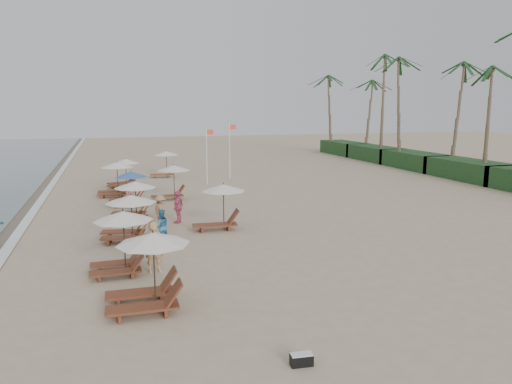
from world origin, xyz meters
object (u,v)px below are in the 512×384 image
object	(u,v)px
inland_station_0	(219,204)
beachgoer_far_b	(131,193)
lounger_station_2	(126,217)
inland_station_2	(164,161)
lounger_station_3	(132,199)
duffel_bag	(301,359)
lounger_station_4	(128,189)
inland_station_1	(171,179)
beachgoer_far_a	(178,207)
lounger_station_0	(145,274)
flag_pole_near	(207,153)
beachgoer_near	(155,247)
beachgoer_mid_b	(161,211)
lounger_station_6	(123,174)
lounger_station_1	(119,242)
lounger_station_5	(114,180)
beachgoer_mid_a	(161,226)

from	to	relation	value
inland_station_0	beachgoer_far_b	bearing A→B (deg)	117.50
lounger_station_2	inland_station_2	xyz separation A→B (m)	(3.93, 19.81, 0.33)
lounger_station_3	duffel_bag	distance (m)	17.12
beachgoer_far_b	lounger_station_4	bearing A→B (deg)	130.00
lounger_station_4	inland_station_2	distance (m)	12.08
lounger_station_2	inland_station_1	bearing A→B (deg)	71.26
inland_station_1	duffel_bag	distance (m)	21.94
inland_station_1	beachgoer_far_b	xyz separation A→B (m)	(-2.63, -1.15, -0.55)
lounger_station_2	beachgoer_far_a	bearing A→B (deg)	43.48
lounger_station_0	lounger_station_4	size ratio (longest dim) A/B	1.07
lounger_station_2	duffel_bag	xyz separation A→B (m)	(3.50, -12.53, -0.90)
inland_station_1	inland_station_2	xyz separation A→B (m)	(0.74, 10.43, 0.06)
lounger_station_4	inland_station_0	xyz separation A→B (m)	(4.11, -7.58, 0.29)
lounger_station_0	duffel_bag	world-z (taller)	lounger_station_0
beachgoer_far_b	lounger_station_2	bearing A→B (deg)	-132.14
lounger_station_0	beachgoer_far_b	size ratio (longest dim) A/B	1.72
lounger_station_4	beachgoer_far_b	xyz separation A→B (m)	(0.18, -0.04, -0.20)
beachgoer_far_b	flag_pole_near	xyz separation A→B (m)	(6.15, 6.59, 1.71)
lounger_station_3	beachgoer_far_a	world-z (taller)	lounger_station_3
beachgoer_near	duffel_bag	size ratio (longest dim) A/B	3.47
lounger_station_0	beachgoer_mid_b	distance (m)	10.06
lounger_station_2	lounger_station_6	distance (m)	15.38
lounger_station_2	duffel_bag	distance (m)	13.04
lounger_station_1	duffel_bag	world-z (taller)	lounger_station_1
lounger_station_3	inland_station_1	distance (m)	5.78
lounger_station_4	inland_station_2	bearing A→B (deg)	72.90
lounger_station_1	lounger_station_5	xyz separation A→B (m)	(0.07, 16.23, -0.05)
lounger_station_0	lounger_station_3	world-z (taller)	lounger_station_0
lounger_station_1	beachgoer_near	xyz separation A→B (m)	(1.25, -0.26, -0.23)
lounger_station_0	lounger_station_4	bearing A→B (deg)	89.52
inland_station_1	beachgoer_mid_b	distance (m)	7.68
lounger_station_1	beachgoer_far_a	world-z (taller)	lounger_station_1
beachgoer_near	beachgoer_mid_a	bearing A→B (deg)	68.70
lounger_station_4	beachgoer_mid_b	size ratio (longest dim) A/B	1.50
lounger_station_5	flag_pole_near	bearing A→B (deg)	24.30
lounger_station_0	inland_station_2	size ratio (longest dim) A/B	0.99
lounger_station_2	flag_pole_near	world-z (taller)	flag_pole_near
lounger_station_5	duffel_bag	bearing A→B (deg)	-80.90
inland_station_1	beachgoer_far_a	xyz separation A→B (m)	(-0.47, -6.81, -0.47)
beachgoer_mid_b	beachgoer_far_a	xyz separation A→B (m)	(0.99, 0.71, 0.02)
lounger_station_6	beachgoer_near	size ratio (longest dim) A/B	1.34
beachgoer_mid_b	lounger_station_0	bearing A→B (deg)	154.92
lounger_station_4	lounger_station_5	xyz separation A→B (m)	(-0.74, 3.36, 0.16)
inland_station_1	duffel_bag	bearing A→B (deg)	-89.17
inland_station_2	duffel_bag	world-z (taller)	inland_station_2
lounger_station_0	beachgoer_mid_a	bearing A→B (deg)	80.26
inland_station_0	inland_station_2	size ratio (longest dim) A/B	1.07
lounger_station_6	inland_station_1	distance (m)	6.66
inland_station_2	flag_pole_near	distance (m)	5.82
lounger_station_0	beachgoer_mid_a	world-z (taller)	lounger_station_0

